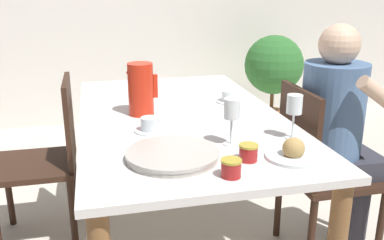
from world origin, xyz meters
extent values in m
cube|color=silver|center=(0.00, 0.00, 0.74)|extent=(0.94, 1.64, 0.03)
cylinder|color=brown|center=(-0.41, 0.76, 0.36)|extent=(0.07, 0.07, 0.72)
cylinder|color=brown|center=(0.41, 0.76, 0.36)|extent=(0.07, 0.07, 0.72)
cylinder|color=#331E14|center=(0.92, 0.01, 0.21)|extent=(0.04, 0.04, 0.42)
cylinder|color=#331E14|center=(0.92, -0.36, 0.21)|extent=(0.04, 0.04, 0.42)
cylinder|color=#331E14|center=(0.55, 0.01, 0.21)|extent=(0.04, 0.04, 0.42)
cylinder|color=#331E14|center=(0.55, -0.36, 0.21)|extent=(0.04, 0.04, 0.42)
cube|color=#331E14|center=(0.73, -0.18, 0.44)|extent=(0.42, 0.42, 0.03)
cube|color=#331E14|center=(0.53, -0.18, 0.67)|extent=(0.03, 0.39, 0.44)
cylinder|color=#331E14|center=(-0.92, 0.47, 0.21)|extent=(0.04, 0.04, 0.42)
cylinder|color=#331E14|center=(-0.55, 0.10, 0.21)|extent=(0.04, 0.04, 0.42)
cylinder|color=#331E14|center=(-0.55, 0.47, 0.21)|extent=(0.04, 0.04, 0.42)
cube|color=#331E14|center=(-0.73, 0.28, 0.44)|extent=(0.42, 0.42, 0.03)
cube|color=#331E14|center=(-0.53, 0.28, 0.67)|extent=(0.03, 0.39, 0.44)
cylinder|color=#33333D|center=(0.88, -0.08, 0.23)|extent=(0.09, 0.09, 0.45)
cylinder|color=#33333D|center=(0.88, -0.24, 0.23)|extent=(0.09, 0.09, 0.45)
cube|color=#33333D|center=(0.80, -0.16, 0.50)|extent=(0.30, 0.34, 0.11)
cylinder|color=#4C6B93|center=(0.71, -0.16, 0.77)|extent=(0.30, 0.30, 0.46)
sphere|color=#D6AD8E|center=(0.71, -0.16, 1.09)|extent=(0.19, 0.19, 0.19)
cylinder|color=#D6AD8E|center=(0.81, -0.37, 0.89)|extent=(0.25, 0.06, 0.20)
cylinder|color=red|center=(-0.18, 0.05, 0.88)|extent=(0.12, 0.12, 0.25)
cube|color=red|center=(-0.11, 0.05, 0.89)|extent=(0.02, 0.02, 0.11)
cone|color=red|center=(-0.23, 0.05, 0.98)|extent=(0.04, 0.04, 0.04)
cylinder|color=white|center=(0.38, -0.42, 0.76)|extent=(0.06, 0.06, 0.00)
cylinder|color=white|center=(0.38, -0.42, 0.81)|extent=(0.01, 0.01, 0.10)
cylinder|color=white|center=(0.38, -0.42, 0.90)|extent=(0.06, 0.06, 0.08)
cylinder|color=white|center=(0.11, -0.43, 0.76)|extent=(0.06, 0.06, 0.00)
cylinder|color=white|center=(0.11, -0.43, 0.81)|extent=(0.01, 0.01, 0.10)
cylinder|color=white|center=(0.11, -0.43, 0.90)|extent=(0.06, 0.06, 0.08)
cylinder|color=red|center=(0.11, -0.43, 0.88)|extent=(0.05, 0.05, 0.04)
cylinder|color=silver|center=(-0.18, -0.21, 0.76)|extent=(0.13, 0.13, 0.01)
cylinder|color=silver|center=(-0.18, -0.21, 0.79)|extent=(0.08, 0.08, 0.06)
cube|color=silver|center=(-0.13, -0.21, 0.79)|extent=(0.01, 0.01, 0.03)
cylinder|color=silver|center=(0.29, 0.16, 0.76)|extent=(0.13, 0.13, 0.01)
cylinder|color=silver|center=(0.29, 0.16, 0.79)|extent=(0.08, 0.08, 0.06)
cube|color=silver|center=(0.34, 0.16, 0.79)|extent=(0.01, 0.01, 0.03)
cylinder|color=#B7B2A8|center=(-0.14, -0.52, 0.76)|extent=(0.33, 0.33, 0.02)
cylinder|color=#B7B2A8|center=(-0.14, -0.52, 0.78)|extent=(0.34, 0.34, 0.01)
cylinder|color=silver|center=(0.29, -0.61, 0.76)|extent=(0.20, 0.20, 0.01)
sphere|color=tan|center=(0.29, -0.61, 0.79)|extent=(0.08, 0.08, 0.08)
cylinder|color=#A81E1E|center=(0.12, -0.60, 0.78)|extent=(0.07, 0.07, 0.06)
cylinder|color=gold|center=(0.12, -0.60, 0.81)|extent=(0.07, 0.07, 0.01)
cylinder|color=#A81E1E|center=(0.02, -0.71, 0.78)|extent=(0.07, 0.07, 0.06)
cylinder|color=gold|center=(0.02, -0.71, 0.81)|extent=(0.07, 0.07, 0.01)
cylinder|color=#A8603D|center=(1.26, 1.77, 0.08)|extent=(0.30, 0.30, 0.16)
cylinder|color=brown|center=(1.26, 1.77, 0.27)|extent=(0.04, 0.04, 0.22)
sphere|color=#2D6B2D|center=(1.26, 1.77, 0.62)|extent=(0.55, 0.55, 0.55)
camera|label=1|loc=(-0.39, -1.92, 1.37)|focal=40.00mm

